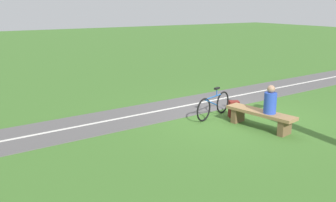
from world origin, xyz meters
The scene contains 7 objects.
ground_plane centered at (0.00, 0.00, 0.00)m, with size 80.00×80.00×0.00m, color #3D6B28.
paved_path centered at (1.53, 4.00, 0.01)m, with size 1.88×36.00×0.02m, color #565454.
path_centre_line centered at (1.53, 4.00, 0.02)m, with size 0.10×32.00×0.00m, color silver.
bench centered at (-0.99, 0.10, 0.32)m, with size 1.93×0.80×0.46m.
person_seated centered at (-1.25, 0.05, 0.77)m, with size 0.36×0.36×0.72m.
bicycle centered at (0.40, 0.52, 0.35)m, with size 0.60×1.57×0.83m.
backpack centered at (0.10, 0.02, 0.23)m, with size 0.34×0.35×0.46m.
Camera 1 is at (-7.49, 6.85, 3.11)m, focal length 39.55 mm.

